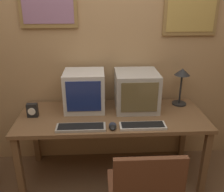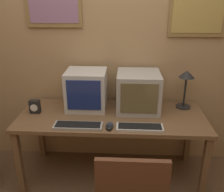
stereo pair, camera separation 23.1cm
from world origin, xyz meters
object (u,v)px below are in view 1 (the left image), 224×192
object	(u,v)px
mouse_far_corner	(113,125)
desk_clock	(32,110)
mouse_near_keyboard	(113,127)
monitor_left	(85,91)
keyboard_side	(143,126)
desk_lamp	(182,78)
keyboard_main	(81,127)
monitor_right	(136,90)

from	to	relation	value
mouse_far_corner	desk_clock	xyz separation A→B (m)	(-0.74, 0.24, 0.05)
mouse_near_keyboard	monitor_left	bearing A→B (deg)	121.18
mouse_near_keyboard	desk_clock	bearing A→B (deg)	160.22
keyboard_side	desk_clock	size ratio (longest dim) A/B	3.07
monitor_left	desk_lamp	distance (m)	0.98
keyboard_main	desk_clock	xyz separation A→B (m)	(-0.46, 0.25, 0.05)
mouse_near_keyboard	desk_clock	size ratio (longest dim) A/B	0.87
mouse_near_keyboard	desk_clock	distance (m)	0.79
monitor_left	desk_clock	distance (m)	0.52
keyboard_side	monitor_left	bearing A→B (deg)	141.50
keyboard_main	desk_lamp	distance (m)	1.13
monitor_right	keyboard_main	size ratio (longest dim) A/B	0.98
monitor_left	desk_lamp	bearing A→B (deg)	3.22
keyboard_side	monitor_right	bearing A→B (deg)	90.47
monitor_right	keyboard_side	xyz separation A→B (m)	(0.00, -0.40, -0.18)
desk_lamp	keyboard_main	bearing A→B (deg)	-155.10
keyboard_main	mouse_far_corner	xyz separation A→B (m)	(0.27, 0.01, 0.00)
keyboard_side	mouse_near_keyboard	xyz separation A→B (m)	(-0.26, -0.01, 0.00)
mouse_near_keyboard	desk_clock	world-z (taller)	desk_clock
monitor_left	mouse_far_corner	size ratio (longest dim) A/B	3.72
monitor_left	monitor_right	world-z (taller)	monitor_left
mouse_near_keyboard	mouse_far_corner	distance (m)	0.02
mouse_far_corner	monitor_left	bearing A→B (deg)	122.75
keyboard_main	mouse_near_keyboard	world-z (taller)	mouse_near_keyboard
desk_lamp	mouse_far_corner	bearing A→B (deg)	-148.04
monitor_right	keyboard_side	world-z (taller)	monitor_right
monitor_left	monitor_right	size ratio (longest dim) A/B	0.94
keyboard_side	mouse_near_keyboard	world-z (taller)	mouse_near_keyboard
mouse_near_keyboard	desk_clock	xyz separation A→B (m)	(-0.74, 0.27, 0.05)
keyboard_side	desk_clock	world-z (taller)	desk_clock
mouse_far_corner	desk_lamp	bearing A→B (deg)	31.96
monitor_left	keyboard_side	xyz separation A→B (m)	(0.51, -0.41, -0.18)
monitor_left	keyboard_main	distance (m)	0.45
mouse_near_keyboard	mouse_far_corner	bearing A→B (deg)	86.88
monitor_right	mouse_near_keyboard	xyz separation A→B (m)	(-0.26, -0.41, -0.17)
monitor_right	desk_clock	bearing A→B (deg)	-171.71
keyboard_side	mouse_far_corner	bearing A→B (deg)	177.15
monitor_left	desk_clock	size ratio (longest dim) A/B	2.97
monitor_left	mouse_far_corner	xyz separation A→B (m)	(0.25, -0.40, -0.18)
keyboard_side	mouse_near_keyboard	bearing A→B (deg)	-177.79
monitor_right	mouse_near_keyboard	bearing A→B (deg)	-122.10
keyboard_main	desk_lamp	world-z (taller)	desk_lamp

